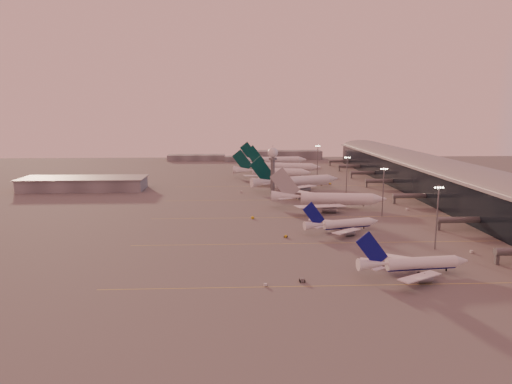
{
  "coord_description": "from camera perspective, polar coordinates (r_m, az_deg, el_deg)",
  "views": [
    {
      "loc": [
        -18.3,
        -165.45,
        52.84
      ],
      "look_at": [
        -7.8,
        69.89,
        10.33
      ],
      "focal_mm": 32.0,
      "sensor_mm": 36.0,
      "label": 1
    }
  ],
  "objects": [
    {
      "name": "widebody_white",
      "position": [
        251.46,
        9.1,
        -1.13
      ],
      "size": [
        63.11,
        50.26,
        22.26
      ],
      "color": "silver",
      "rests_on": "ground"
    },
    {
      "name": "ground",
      "position": [
        174.64,
        3.61,
        -7.4
      ],
      "size": [
        700.0,
        700.0,
        0.0
      ],
      "primitive_type": "plane",
      "color": "#504E4E",
      "rests_on": "ground"
    },
    {
      "name": "mast_b",
      "position": [
        235.58,
        15.61,
        0.29
      ],
      "size": [
        3.6,
        0.56,
        25.0
      ],
      "color": "slate",
      "rests_on": "ground"
    },
    {
      "name": "greentail_d",
      "position": [
        436.74,
        2.29,
        3.82
      ],
      "size": [
        64.23,
        51.75,
        23.32
      ],
      "color": "silver",
      "rests_on": "ground"
    },
    {
      "name": "taxiway_markings",
      "position": [
        232.73,
        9.51,
        -3.04
      ],
      "size": [
        180.0,
        185.25,
        0.02
      ],
      "color": "gold",
      "rests_on": "ground"
    },
    {
      "name": "gsv_truck_c",
      "position": [
        224.56,
        -0.31,
        -3.06
      ],
      "size": [
        6.39,
        4.23,
        2.43
      ],
      "color": "gold",
      "rests_on": "ground"
    },
    {
      "name": "gsv_truck_a",
      "position": [
        141.2,
        1.32,
        -11.33
      ],
      "size": [
        4.94,
        3.06,
        1.88
      ],
      "color": "silver",
      "rests_on": "ground"
    },
    {
      "name": "mast_d",
      "position": [
        373.47,
        7.71,
        4.13
      ],
      "size": [
        3.6,
        0.56,
        25.0
      ],
      "color": "slate",
      "rests_on": "ground"
    },
    {
      "name": "distant_horizon",
      "position": [
        493.47,
        -0.11,
        4.54
      ],
      "size": [
        165.0,
        37.5,
        9.0
      ],
      "color": "slate",
      "rests_on": "ground"
    },
    {
      "name": "radar_tower",
      "position": [
        288.17,
        2.1,
        3.87
      ],
      "size": [
        6.4,
        6.4,
        31.1
      ],
      "color": "slate",
      "rests_on": "ground"
    },
    {
      "name": "hangar",
      "position": [
        325.57,
        -20.73,
        0.99
      ],
      "size": [
        82.0,
        27.0,
        8.5
      ],
      "color": "slate",
      "rests_on": "ground"
    },
    {
      "name": "gsv_truck_b",
      "position": [
        216.25,
        13.51,
        -3.94
      ],
      "size": [
        4.89,
        2.38,
        1.89
      ],
      "color": "silver",
      "rests_on": "ground"
    },
    {
      "name": "gsv_catering_b",
      "position": [
        256.21,
        18.46,
        -1.68
      ],
      "size": [
        5.75,
        2.9,
        4.63
      ],
      "color": "silver",
      "rests_on": "ground"
    },
    {
      "name": "gsv_tug_near",
      "position": [
        145.15,
        5.79,
        -10.93
      ],
      "size": [
        2.52,
        4.05,
        1.14
      ],
      "color": "slate",
      "rests_on": "ground"
    },
    {
      "name": "narrowbody_near",
      "position": [
        158.21,
        19.09,
        -8.68
      ],
      "size": [
        38.99,
        30.99,
        15.24
      ],
      "color": "silver",
      "rests_on": "ground"
    },
    {
      "name": "mast_a",
      "position": [
        186.34,
        21.71,
        -2.62
      ],
      "size": [
        3.6,
        0.56,
        25.0
      ],
      "color": "slate",
      "rests_on": "ground"
    },
    {
      "name": "gsv_tug_far",
      "position": [
        274.44,
        5.29,
        -0.81
      ],
      "size": [
        3.91,
        4.07,
        1.01
      ],
      "color": "silver",
      "rests_on": "ground"
    },
    {
      "name": "greentail_a",
      "position": [
        307.19,
        5.05,
        1.08
      ],
      "size": [
        62.77,
        49.83,
        23.74
      ],
      "color": "silver",
      "rests_on": "ground"
    },
    {
      "name": "mast_c",
      "position": [
        286.47,
        11.27,
        2.19
      ],
      "size": [
        3.6,
        0.56,
        25.0
      ],
      "color": "slate",
      "rests_on": "ground"
    },
    {
      "name": "gsv_tug_mid",
      "position": [
        192.71,
        3.74,
        -5.56
      ],
      "size": [
        3.58,
        2.69,
        0.91
      ],
      "color": "gold",
      "rests_on": "ground"
    },
    {
      "name": "gsv_truck_d",
      "position": [
        295.99,
        -1.87,
        0.16
      ],
      "size": [
        2.44,
        5.49,
        2.15
      ],
      "color": "silver",
      "rests_on": "ground"
    },
    {
      "name": "gsv_tug_hangar",
      "position": [
        332.21,
        9.23,
        1.03
      ],
      "size": [
        3.73,
        3.0,
        0.93
      ],
      "color": "gold",
      "rests_on": "ground"
    },
    {
      "name": "gsv_catering_a",
      "position": [
        189.98,
        25.42,
        -6.33
      ],
      "size": [
        4.82,
        2.38,
        3.92
      ],
      "color": "silver",
      "rests_on": "ground"
    },
    {
      "name": "greentail_b",
      "position": [
        354.55,
        2.0,
        2.3
      ],
      "size": [
        60.88,
        48.6,
        22.48
      ],
      "color": "silver",
      "rests_on": "ground"
    },
    {
      "name": "greentail_c",
      "position": [
        386.48,
        3.42,
        2.97
      ],
      "size": [
        63.76,
        50.98,
        23.44
      ],
      "color": "silver",
      "rests_on": "ground"
    },
    {
      "name": "terminal",
      "position": [
        306.0,
        21.84,
        1.54
      ],
      "size": [
        57.0,
        362.0,
        23.04
      ],
      "color": "black",
      "rests_on": "ground"
    },
    {
      "name": "narrowbody_mid",
      "position": [
        204.0,
        10.7,
        -4.12
      ],
      "size": [
        36.14,
        28.46,
        14.42
      ],
      "color": "silver",
      "rests_on": "ground"
    }
  ]
}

